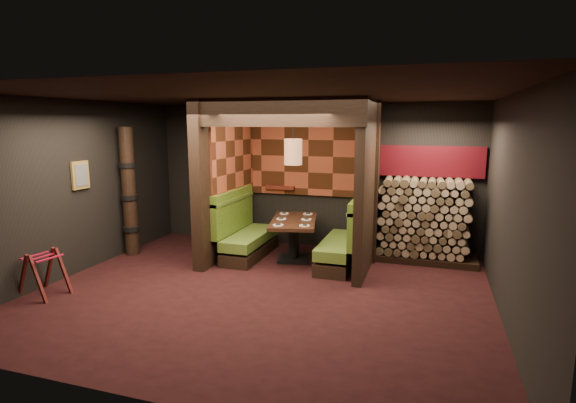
{
  "coord_description": "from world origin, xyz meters",
  "views": [
    {
      "loc": [
        2.31,
        -5.85,
        2.48
      ],
      "look_at": [
        0.0,
        1.3,
        1.15
      ],
      "focal_mm": 28.0,
      "sensor_mm": 36.0,
      "label": 1
    }
  ],
  "objects_px": {
    "luggage_rack": "(44,272)",
    "firewood_stack": "(428,221)",
    "pendant_lamp": "(293,152)",
    "booth_bench_right": "(345,243)",
    "dining_table": "(294,232)",
    "booth_bench_left": "(245,235)",
    "totem_column": "(129,193)"
  },
  "relations": [
    {
      "from": "luggage_rack",
      "to": "firewood_stack",
      "type": "distance_m",
      "value": 6.26
    },
    {
      "from": "pendant_lamp",
      "to": "luggage_rack",
      "type": "bearing_deg",
      "value": -138.11
    },
    {
      "from": "booth_bench_right",
      "to": "luggage_rack",
      "type": "relative_size",
      "value": 2.28
    },
    {
      "from": "dining_table",
      "to": "pendant_lamp",
      "type": "relative_size",
      "value": 1.42
    },
    {
      "from": "booth_bench_left",
      "to": "dining_table",
      "type": "bearing_deg",
      "value": 1.55
    },
    {
      "from": "luggage_rack",
      "to": "totem_column",
      "type": "bearing_deg",
      "value": 92.15
    },
    {
      "from": "luggage_rack",
      "to": "totem_column",
      "type": "relative_size",
      "value": 0.29
    },
    {
      "from": "booth_bench_left",
      "to": "firewood_stack",
      "type": "bearing_deg",
      "value": 12.17
    },
    {
      "from": "booth_bench_right",
      "to": "dining_table",
      "type": "xyz_separation_m",
      "value": [
        -0.94,
        0.03,
        0.12
      ]
    },
    {
      "from": "totem_column",
      "to": "booth_bench_right",
      "type": "bearing_deg",
      "value": 7.86
    },
    {
      "from": "dining_table",
      "to": "totem_column",
      "type": "relative_size",
      "value": 0.65
    },
    {
      "from": "booth_bench_left",
      "to": "totem_column",
      "type": "height_order",
      "value": "totem_column"
    },
    {
      "from": "pendant_lamp",
      "to": "luggage_rack",
      "type": "distance_m",
      "value": 4.29
    },
    {
      "from": "luggage_rack",
      "to": "firewood_stack",
      "type": "relative_size",
      "value": 0.41
    },
    {
      "from": "pendant_lamp",
      "to": "totem_column",
      "type": "bearing_deg",
      "value": -170.19
    },
    {
      "from": "booth_bench_right",
      "to": "luggage_rack",
      "type": "distance_m",
      "value": 4.73
    },
    {
      "from": "booth_bench_left",
      "to": "luggage_rack",
      "type": "relative_size",
      "value": 2.28
    },
    {
      "from": "dining_table",
      "to": "luggage_rack",
      "type": "relative_size",
      "value": 2.23
    },
    {
      "from": "firewood_stack",
      "to": "booth_bench_left",
      "type": "bearing_deg",
      "value": -167.83
    },
    {
      "from": "booth_bench_left",
      "to": "totem_column",
      "type": "xyz_separation_m",
      "value": [
        -2.09,
        -0.55,
        0.79
      ]
    },
    {
      "from": "booth_bench_left",
      "to": "firewood_stack",
      "type": "relative_size",
      "value": 0.92
    },
    {
      "from": "pendant_lamp",
      "to": "totem_column",
      "type": "distance_m",
      "value": 3.18
    },
    {
      "from": "totem_column",
      "to": "luggage_rack",
      "type": "bearing_deg",
      "value": -87.85
    },
    {
      "from": "booth_bench_right",
      "to": "pendant_lamp",
      "type": "relative_size",
      "value": 1.45
    },
    {
      "from": "pendant_lamp",
      "to": "totem_column",
      "type": "height_order",
      "value": "pendant_lamp"
    },
    {
      "from": "booth_bench_left",
      "to": "firewood_stack",
      "type": "xyz_separation_m",
      "value": [
        3.25,
        0.7,
        0.35
      ]
    },
    {
      "from": "booth_bench_right",
      "to": "firewood_stack",
      "type": "height_order",
      "value": "firewood_stack"
    },
    {
      "from": "pendant_lamp",
      "to": "totem_column",
      "type": "xyz_separation_m",
      "value": [
        -3.04,
        -0.53,
        -0.79
      ]
    },
    {
      "from": "booth_bench_left",
      "to": "dining_table",
      "type": "distance_m",
      "value": 0.96
    },
    {
      "from": "booth_bench_left",
      "to": "pendant_lamp",
      "type": "relative_size",
      "value": 1.45
    },
    {
      "from": "luggage_rack",
      "to": "pendant_lamp",
      "type": "bearing_deg",
      "value": 41.89
    },
    {
      "from": "dining_table",
      "to": "totem_column",
      "type": "height_order",
      "value": "totem_column"
    }
  ]
}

